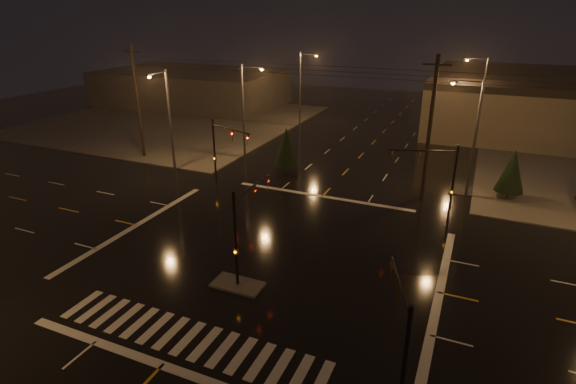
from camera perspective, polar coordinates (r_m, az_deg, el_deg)
name	(u,v)px	position (r m, az deg, el deg)	size (l,w,h in m)	color
ground	(267,254)	(30.18, -2.63, -7.91)	(140.00, 140.00, 0.00)	black
sidewalk_nw	(174,120)	(69.39, -14.30, 8.86)	(36.00, 36.00, 0.12)	#4C4A44
median_island	(238,285)	(27.15, -6.40, -11.60)	(3.00, 1.60, 0.15)	#4C4A44
crosswalk	(188,338)	(23.88, -12.58, -17.65)	(15.00, 2.60, 0.01)	beige
stop_bar_near	(162,365)	(22.72, -15.67, -20.42)	(16.00, 0.50, 0.01)	beige
stop_bar_far	(322,196)	(39.33, 4.39, -0.54)	(16.00, 0.50, 0.01)	beige
commercial_block	(191,87)	(81.29, -12.20, 12.86)	(30.00, 18.00, 5.60)	#3A3633
signal_mast_median	(243,222)	(26.03, -5.73, -3.81)	(0.25, 4.59, 6.00)	black
signal_mast_ne	(440,173)	(35.46, 18.73, 2.31)	(4.84, 1.86, 6.00)	black
signal_mast_nw	(221,145)	(41.24, -8.48, 5.93)	(4.84, 1.86, 6.00)	black
signal_mast_se	(401,345)	(17.81, 14.12, -18.29)	(1.55, 3.87, 6.00)	black
streetlight_1	(246,106)	(48.20, -5.41, 10.86)	(2.77, 0.32, 10.00)	#38383A
streetlight_2	(302,85)	(62.49, 1.80, 13.49)	(2.77, 0.32, 10.00)	#38383A
streetlight_3	(472,131)	(40.49, 22.32, 7.17)	(2.77, 0.32, 10.00)	#38383A
streetlight_4	(480,93)	(60.14, 23.21, 11.44)	(2.77, 0.32, 10.00)	#38383A
streetlight_5	(168,115)	(45.26, -15.05, 9.48)	(0.32, 2.77, 10.00)	#38383A
utility_pole_0	(138,101)	(51.12, -18.55, 10.85)	(2.20, 0.32, 12.00)	black
utility_pole_1	(430,129)	(38.64, 17.54, 7.65)	(2.20, 0.32, 12.00)	black
conifer_0	(512,171)	(42.34, 26.57, 2.44)	(2.35, 2.35, 4.38)	black
conifer_3	(286,146)	(44.73, -0.23, 5.83)	(2.41, 2.41, 4.47)	black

